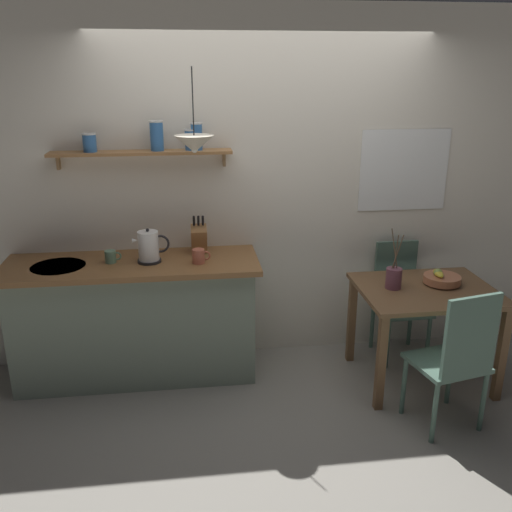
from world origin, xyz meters
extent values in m
plane|color=gray|center=(0.00, 0.00, 0.00)|extent=(14.00, 14.00, 0.00)
cube|color=silver|center=(0.20, 0.65, 1.35)|extent=(6.80, 0.10, 2.70)
cube|color=white|center=(1.11, 0.59, 1.49)|extent=(0.71, 0.01, 0.63)
cube|color=silver|center=(1.11, 0.60, 1.49)|extent=(0.65, 0.01, 0.57)
cube|color=gray|center=(-1.00, 0.32, 0.44)|extent=(1.74, 0.52, 0.89)
cube|color=brown|center=(-1.00, 0.30, 0.91)|extent=(1.83, 0.63, 0.04)
cylinder|color=#B7BABF|center=(-1.50, 0.28, 0.92)|extent=(0.38, 0.38, 0.01)
cube|color=#9E6B3D|center=(-0.89, 0.49, 1.68)|extent=(1.29, 0.18, 0.02)
cube|color=#99754C|center=(-1.48, 0.57, 1.62)|extent=(0.02, 0.06, 0.12)
cube|color=#99754C|center=(-0.30, 0.57, 1.62)|extent=(0.02, 0.06, 0.12)
cylinder|color=#3366A3|center=(-1.24, 0.49, 1.75)|extent=(0.09, 0.09, 0.12)
cylinder|color=silver|center=(-1.24, 0.49, 1.81)|extent=(0.10, 0.10, 0.01)
cylinder|color=#3366A3|center=(-0.78, 0.49, 1.79)|extent=(0.09, 0.09, 0.20)
cylinder|color=silver|center=(-0.78, 0.49, 1.89)|extent=(0.10, 0.10, 0.01)
cylinder|color=#3366A3|center=(-0.54, 0.49, 1.76)|extent=(0.08, 0.08, 0.14)
cylinder|color=silver|center=(-0.54, 0.49, 1.83)|extent=(0.08, 0.08, 0.01)
cylinder|color=#3366A3|center=(-0.50, 0.49, 1.78)|extent=(0.08, 0.08, 0.18)
cylinder|color=silver|center=(-0.50, 0.49, 1.88)|extent=(0.08, 0.08, 0.01)
cube|color=brown|center=(1.11, -0.02, 0.72)|extent=(0.97, 0.78, 0.03)
cube|color=brown|center=(0.68, -0.36, 0.35)|extent=(0.06, 0.06, 0.71)
cube|color=brown|center=(1.55, -0.36, 0.35)|extent=(0.06, 0.06, 0.71)
cube|color=brown|center=(0.68, 0.33, 0.35)|extent=(0.06, 0.06, 0.71)
cube|color=brown|center=(1.55, 0.33, 0.35)|extent=(0.06, 0.06, 0.71)
cube|color=#4C6B5B|center=(1.04, -0.56, 0.44)|extent=(0.51, 0.48, 0.03)
cube|color=#4C6B5B|center=(1.08, -0.73, 0.72)|extent=(0.38, 0.11, 0.52)
cylinder|color=#4C6B5B|center=(1.18, -0.35, 0.22)|extent=(0.03, 0.03, 0.43)
cylinder|color=#4C6B5B|center=(0.82, -0.43, 0.22)|extent=(0.03, 0.03, 0.43)
cylinder|color=#4C6B5B|center=(1.25, -0.68, 0.22)|extent=(0.03, 0.03, 0.43)
cylinder|color=#4C6B5B|center=(0.89, -0.76, 0.22)|extent=(0.03, 0.03, 0.43)
cube|color=#4C6B5B|center=(1.09, 0.34, 0.43)|extent=(0.40, 0.41, 0.03)
cube|color=#4C6B5B|center=(1.08, 0.53, 0.69)|extent=(0.35, 0.03, 0.49)
cylinder|color=#4C6B5B|center=(0.92, 0.16, 0.21)|extent=(0.03, 0.03, 0.41)
cylinder|color=#4C6B5B|center=(1.26, 0.17, 0.21)|extent=(0.03, 0.03, 0.41)
cylinder|color=#4C6B5B|center=(0.92, 0.51, 0.21)|extent=(0.03, 0.03, 0.41)
cylinder|color=#4C6B5B|center=(1.25, 0.52, 0.21)|extent=(0.03, 0.03, 0.41)
cylinder|color=#BC704C|center=(1.25, 0.05, 0.75)|extent=(0.12, 0.12, 0.01)
cylinder|color=#BC704C|center=(1.25, 0.05, 0.78)|extent=(0.27, 0.27, 0.05)
ellipsoid|color=yellow|center=(1.22, 0.05, 0.83)|extent=(0.07, 0.15, 0.04)
sphere|color=#8EA84C|center=(1.22, 0.05, 0.83)|extent=(0.06, 0.06, 0.06)
cylinder|color=brown|center=(0.87, 0.02, 0.82)|extent=(0.11, 0.11, 0.15)
cylinder|color=brown|center=(0.86, 0.03, 1.04)|extent=(0.06, 0.03, 0.29)
cylinder|color=brown|center=(0.87, 0.02, 1.02)|extent=(0.01, 0.03, 0.26)
cylinder|color=brown|center=(0.88, 0.01, 1.02)|extent=(0.06, 0.03, 0.25)
cylinder|color=black|center=(-0.87, 0.29, 0.94)|extent=(0.17, 0.17, 0.02)
cylinder|color=white|center=(-0.87, 0.29, 1.05)|extent=(0.15, 0.15, 0.21)
sphere|color=black|center=(-0.87, 0.29, 1.17)|extent=(0.02, 0.02, 0.02)
cone|color=white|center=(-0.96, 0.29, 1.09)|extent=(0.04, 0.04, 0.04)
torus|color=black|center=(-0.79, 0.29, 1.06)|extent=(0.13, 0.02, 0.13)
cube|color=#9E6B3D|center=(-0.51, 0.45, 1.04)|extent=(0.12, 0.18, 0.22)
cylinder|color=black|center=(-0.54, 0.43, 1.18)|extent=(0.02, 0.04, 0.08)
cylinder|color=black|center=(-0.51, 0.43, 1.18)|extent=(0.02, 0.04, 0.08)
cylinder|color=black|center=(-0.47, 0.43, 1.18)|extent=(0.02, 0.04, 0.08)
cylinder|color=slate|center=(-1.14, 0.31, 0.97)|extent=(0.08, 0.08, 0.09)
torus|color=slate|center=(-1.10, 0.31, 0.97)|extent=(0.06, 0.01, 0.06)
cylinder|color=#C6664C|center=(-0.52, 0.22, 0.98)|extent=(0.09, 0.09, 0.10)
torus|color=#C6664C|center=(-0.47, 0.22, 0.98)|extent=(0.07, 0.01, 0.07)
cylinder|color=black|center=(-0.52, 0.16, 2.05)|extent=(0.01, 0.01, 0.43)
cone|color=beige|center=(-0.52, 0.16, 1.78)|extent=(0.26, 0.26, 0.11)
sphere|color=white|center=(-0.52, 0.16, 1.74)|extent=(0.04, 0.04, 0.04)
camera|label=1|loc=(-0.59, -3.52, 2.25)|focal=38.71mm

